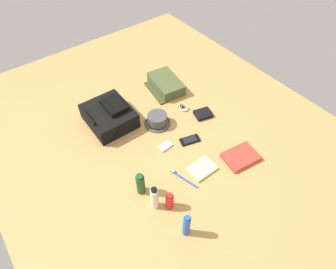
{
  "coord_description": "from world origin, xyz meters",
  "views": [
    {
      "loc": [
        -0.9,
        0.68,
        1.34
      ],
      "look_at": [
        0.0,
        0.0,
        0.04
      ],
      "focal_mm": 30.08,
      "sensor_mm": 36.0,
      "label": 1
    }
  ],
  "objects": [
    {
      "name": "shampoo_bottle",
      "position": [
        -0.21,
        0.34,
        0.07
      ],
      "size": [
        0.05,
        0.05,
        0.15
      ],
      "color": "#19471E",
      "rests_on": "ground_plane"
    },
    {
      "name": "media_player",
      "position": [
        -0.04,
        0.05,
        0.01
      ],
      "size": [
        0.06,
        0.09,
        0.01
      ],
      "color": "#B7B7BC",
      "rests_on": "ground_plane"
    },
    {
      "name": "ground_plane",
      "position": [
        0.0,
        0.0,
        -0.01
      ],
      "size": [
        2.64,
        2.02,
        0.02
      ],
      "primitive_type": "cube",
      "color": "tan",
      "rests_on": "ground"
    },
    {
      "name": "toothpaste_tube",
      "position": [
        -0.32,
        0.33,
        0.08
      ],
      "size": [
        0.04,
        0.04,
        0.17
      ],
      "color": "white",
      "rests_on": "ground_plane"
    },
    {
      "name": "wristwatch",
      "position": [
        0.15,
        -0.25,
        0.01
      ],
      "size": [
        0.07,
        0.06,
        0.01
      ],
      "color": "#99999E",
      "rests_on": "ground_plane"
    },
    {
      "name": "deodorant_spray",
      "position": [
        -0.53,
        0.29,
        0.08
      ],
      "size": [
        0.04,
        0.04,
        0.17
      ],
      "color": "blue",
      "rests_on": "ground_plane"
    },
    {
      "name": "paperback_novel",
      "position": [
        -0.38,
        -0.25,
        0.01
      ],
      "size": [
        0.17,
        0.22,
        0.03
      ],
      "color": "red",
      "rests_on": "ground_plane"
    },
    {
      "name": "sunscreen_spray",
      "position": [
        -0.37,
        0.27,
        0.05
      ],
      "size": [
        0.04,
        0.04,
        0.11
      ],
      "color": "red",
      "rests_on": "ground_plane"
    },
    {
      "name": "toothbrush",
      "position": [
        -0.28,
        0.11,
        0.01
      ],
      "size": [
        0.18,
        0.06,
        0.02
      ],
      "color": "blue",
      "rests_on": "ground_plane"
    },
    {
      "name": "bucket_hat",
      "position": [
        0.14,
        -0.02,
        0.03
      ],
      "size": [
        0.17,
        0.17,
        0.08
      ],
      "color": "#454545",
      "rests_on": "ground_plane"
    },
    {
      "name": "backpack",
      "position": [
        0.34,
        0.21,
        0.06
      ],
      "size": [
        0.32,
        0.27,
        0.14
      ],
      "color": "black",
      "rests_on": "ground_plane"
    },
    {
      "name": "notepad",
      "position": [
        -0.3,
        -0.01,
        0.01
      ],
      "size": [
        0.11,
        0.15,
        0.02
      ],
      "primitive_type": "cube",
      "rotation": [
        0.0,
        0.0,
        0.01
      ],
      "color": "beige",
      "rests_on": "ground_plane"
    },
    {
      "name": "cell_phone",
      "position": [
        -0.09,
        -0.1,
        0.01
      ],
      "size": [
        0.09,
        0.13,
        0.01
      ],
      "color": "black",
      "rests_on": "ground_plane"
    },
    {
      "name": "wallet",
      "position": [
        0.02,
        -0.31,
        0.01
      ],
      "size": [
        0.12,
        0.13,
        0.02
      ],
      "primitive_type": "cube",
      "rotation": [
        0.0,
        0.0,
        -0.28
      ],
      "color": "black",
      "rests_on": "ground_plane"
    },
    {
      "name": "toiletry_pouch",
      "position": [
        0.4,
        -0.28,
        0.04
      ],
      "size": [
        0.3,
        0.25,
        0.08
      ],
      "color": "#47512D",
      "rests_on": "ground_plane"
    }
  ]
}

